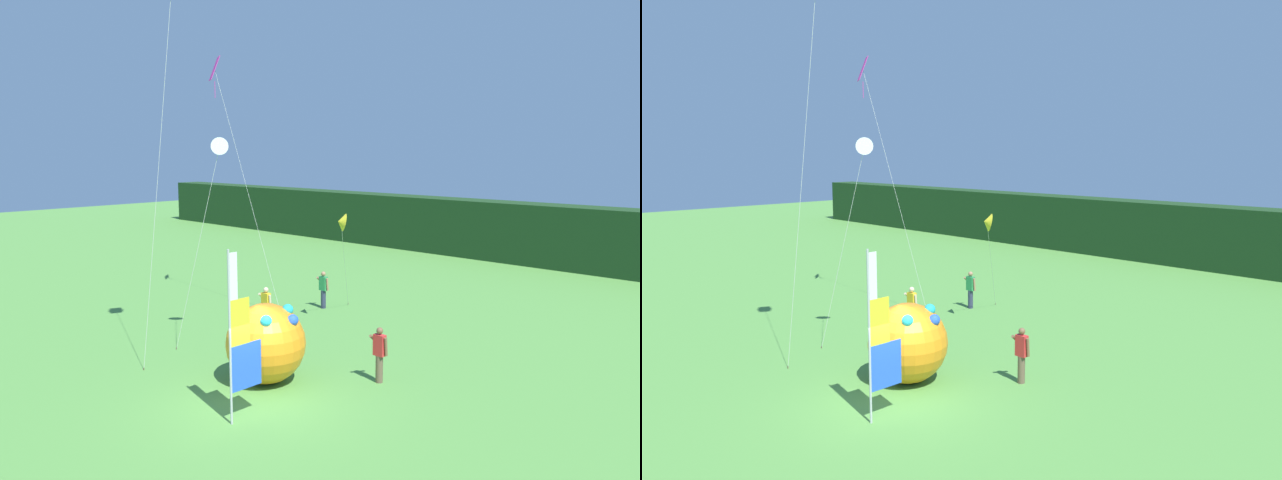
% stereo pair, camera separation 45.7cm
% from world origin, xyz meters
% --- Properties ---
extents(ground_plane, '(120.00, 120.00, 0.00)m').
position_xyz_m(ground_plane, '(0.00, 0.00, 0.00)').
color(ground_plane, '#518E3D').
extents(distant_treeline, '(80.00, 2.40, 3.66)m').
position_xyz_m(distant_treeline, '(0.00, 25.44, 1.83)').
color(distant_treeline, '#193819').
rests_on(distant_treeline, ground).
extents(banner_flag, '(0.06, 1.03, 4.48)m').
position_xyz_m(banner_flag, '(0.51, -0.81, 2.15)').
color(banner_flag, '#B7B7BC').
rests_on(banner_flag, ground).
extents(person_near_banner, '(0.55, 0.48, 1.69)m').
position_xyz_m(person_near_banner, '(1.43, 3.72, 0.90)').
color(person_near_banner, brown).
rests_on(person_near_banner, ground).
extents(person_mid_field, '(0.55, 0.48, 1.65)m').
position_xyz_m(person_mid_field, '(-5.18, 5.08, 0.88)').
color(person_mid_field, '#B7B2A3').
rests_on(person_mid_field, ground).
extents(person_far_left, '(0.55, 0.48, 1.63)m').
position_xyz_m(person_far_left, '(-5.78, 8.91, 0.87)').
color(person_far_left, '#2D334C').
rests_on(person_far_left, ground).
extents(inflatable_balloon, '(2.39, 2.39, 2.39)m').
position_xyz_m(inflatable_balloon, '(-1.02, 1.40, 1.20)').
color(inflatable_balloon, orange).
rests_on(inflatable_balloon, ground).
extents(kite_yellow_delta_1, '(2.50, 3.22, 4.50)m').
position_xyz_m(kite_yellow_delta_1, '(-3.31, 7.30, 4.12)').
color(kite_yellow_delta_1, brown).
rests_on(kite_yellow_delta_1, ground).
extents(kite_white_delta_2, '(1.37, 1.57, 7.29)m').
position_xyz_m(kite_white_delta_2, '(-4.50, 2.49, 6.93)').
color(kite_white_delta_2, brown).
rests_on(kite_white_delta_2, ground).
extents(kite_magenta_diamond_3, '(3.76, 1.06, 10.83)m').
position_xyz_m(kite_magenta_diamond_3, '(-9.65, 6.38, 9.83)').
color(kite_magenta_diamond_3, brown).
rests_on(kite_magenta_diamond_3, ground).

